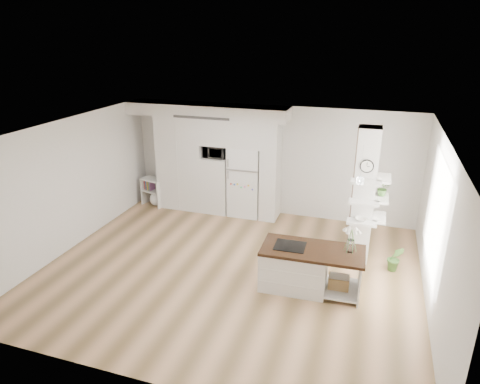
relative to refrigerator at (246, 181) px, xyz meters
The scene contains 14 objects.
floor 2.87m from the refrigerator, 78.93° to the right, with size 7.00×6.00×0.01m, color tan.
room 2.90m from the refrigerator, 78.93° to the right, with size 7.04×6.04×2.72m.
cabinet_wall 1.12m from the refrigerator, behind, with size 4.00×0.71×2.70m.
refrigerator is the anchor object (origin of this frame).
column 3.33m from the refrigerator, 28.14° to the right, with size 0.69×0.90×2.70m.
window 4.70m from the refrigerator, 30.76° to the right, with size 2.40×2.40×0.00m, color white.
pendant_light 3.59m from the refrigerator, 48.71° to the right, with size 0.12×0.12×0.10m, color white.
kitchen_island 3.46m from the refrigerator, 56.18° to the right, with size 1.79×0.90×1.36m.
bookshelf 2.52m from the refrigerator, behind, with size 0.68×0.50×0.73m.
floor_plant_a 3.97m from the refrigerator, 26.16° to the right, with size 0.29×0.23×0.53m, color #3E6D2B.
floor_plant_b 2.91m from the refrigerator, 16.61° to the right, with size 0.29×0.29×0.53m, color #3E6D2B.
microwave 1.02m from the refrigerator, behind, with size 0.54×0.37×0.30m, color #2D2D2D.
shelf_plant 3.51m from the refrigerator, 23.68° to the right, with size 0.27×0.23×0.30m, color #3E6D2B.
decor_bowl 3.34m from the refrigerator, 32.27° to the right, with size 0.22×0.22×0.05m, color white.
Camera 1 is at (2.41, -6.77, 4.31)m, focal length 32.00 mm.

